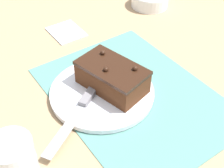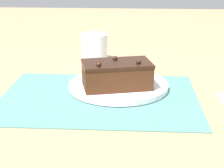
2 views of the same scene
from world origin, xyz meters
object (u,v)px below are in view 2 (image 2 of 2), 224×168
object	(u,v)px
drinking_glass	(94,48)
chocolate_cake	(117,74)
cake_plate	(118,85)
serving_knife	(111,73)

from	to	relation	value
drinking_glass	chocolate_cake	bearing A→B (deg)	106.94
chocolate_cake	cake_plate	bearing A→B (deg)	-96.69
chocolate_cake	drinking_glass	xyz separation A→B (m)	(0.08, -0.27, -0.00)
cake_plate	chocolate_cake	xyz separation A→B (m)	(0.00, 0.03, 0.04)
chocolate_cake	serving_knife	bearing A→B (deg)	-78.52
chocolate_cake	drinking_glass	bearing A→B (deg)	-73.06
cake_plate	serving_knife	distance (m)	0.07
chocolate_cake	drinking_glass	world-z (taller)	same
chocolate_cake	drinking_glass	size ratio (longest dim) A/B	2.05
serving_knife	drinking_glass	distance (m)	0.19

